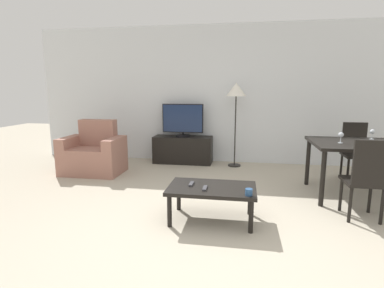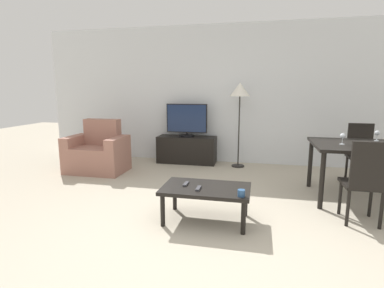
% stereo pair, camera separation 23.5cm
% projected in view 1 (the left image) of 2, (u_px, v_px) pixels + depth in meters
% --- Properties ---
extents(ground_plane, '(18.00, 18.00, 0.00)m').
position_uv_depth(ground_plane, '(208.00, 241.00, 2.92)').
color(ground_plane, '#B2A893').
extents(wall_back, '(7.89, 0.06, 2.70)m').
position_uv_depth(wall_back, '(228.00, 95.00, 5.93)').
color(wall_back, silver).
rests_on(wall_back, ground_plane).
extents(armchair, '(1.02, 0.69, 0.92)m').
position_uv_depth(armchair, '(94.00, 154.00, 5.27)').
color(armchair, '#9E6B5B').
rests_on(armchair, ground_plane).
extents(tv_stand, '(1.16, 0.42, 0.53)m').
position_uv_depth(tv_stand, '(183.00, 150.00, 6.00)').
color(tv_stand, black).
rests_on(tv_stand, ground_plane).
extents(tv, '(0.81, 0.28, 0.65)m').
position_uv_depth(tv, '(183.00, 120.00, 5.89)').
color(tv, black).
rests_on(tv, tv_stand).
extents(coffee_table, '(0.97, 0.58, 0.39)m').
position_uv_depth(coffee_table, '(212.00, 191.00, 3.33)').
color(coffee_table, black).
rests_on(coffee_table, ground_plane).
extents(dining_table, '(1.26, 1.01, 0.75)m').
position_uv_depth(dining_table, '(361.00, 149.00, 4.02)').
color(dining_table, black).
rests_on(dining_table, ground_plane).
extents(dining_chair_near, '(0.40, 0.40, 0.93)m').
position_uv_depth(dining_chair_near, '(366.00, 177.00, 3.29)').
color(dining_chair_near, black).
rests_on(dining_chair_near, ground_plane).
extents(dining_chair_far, '(0.40, 0.40, 0.93)m').
position_uv_depth(dining_chair_far, '(355.00, 149.00, 4.80)').
color(dining_chair_far, black).
rests_on(dining_chair_far, ground_plane).
extents(floor_lamp, '(0.37, 0.37, 1.58)m').
position_uv_depth(floor_lamp, '(236.00, 93.00, 5.54)').
color(floor_lamp, black).
rests_on(floor_lamp, ground_plane).
extents(remote_primary, '(0.04, 0.15, 0.02)m').
position_uv_depth(remote_primary, '(191.00, 184.00, 3.39)').
color(remote_primary, '#38383D').
rests_on(remote_primary, coffee_table).
extents(remote_secondary, '(0.04, 0.15, 0.02)m').
position_uv_depth(remote_secondary, '(205.00, 188.00, 3.24)').
color(remote_secondary, '#38383D').
rests_on(remote_secondary, coffee_table).
extents(cup_white_near, '(0.08, 0.08, 0.07)m').
position_uv_depth(cup_white_near, '(249.00, 192.00, 3.04)').
color(cup_white_near, navy).
rests_on(cup_white_near, coffee_table).
extents(wine_glass_left, '(0.07, 0.07, 0.15)m').
position_uv_depth(wine_glass_left, '(372.00, 132.00, 4.25)').
color(wine_glass_left, silver).
rests_on(wine_glass_left, dining_table).
extents(wine_glass_center, '(0.07, 0.07, 0.15)m').
position_uv_depth(wine_glass_center, '(341.00, 135.00, 3.96)').
color(wine_glass_center, silver).
rests_on(wine_glass_center, dining_table).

